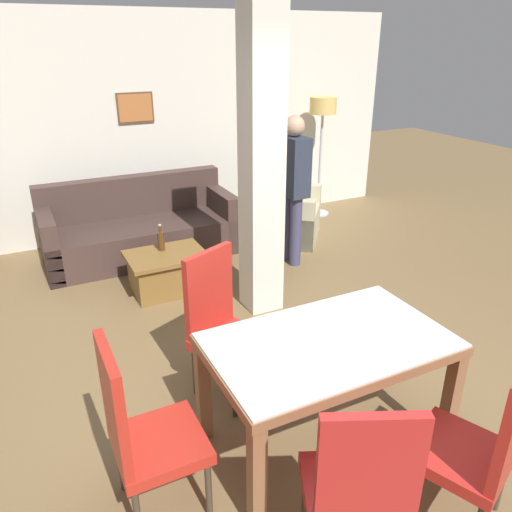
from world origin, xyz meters
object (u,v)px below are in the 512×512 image
object	(u,v)px
dining_chair_far_left	(222,322)
dining_chair_near_right	(483,442)
dining_table	(328,363)
standing_person	(293,182)
sofa	(140,231)
dining_chair_near_left	(359,488)
armchair	(281,216)
bottle	(161,240)
floor_lamp	(323,116)
dining_chair_head_left	(141,430)
coffee_table	(167,272)

from	to	relation	value
dining_chair_far_left	dining_chair_near_right	world-z (taller)	same
dining_table	standing_person	bearing A→B (deg)	64.24
dining_chair_near_right	sofa	size ratio (longest dim) A/B	0.49
dining_table	sofa	size ratio (longest dim) A/B	0.66
dining_chair_near_left	sofa	size ratio (longest dim) A/B	0.49
armchair	bottle	distance (m)	1.89
dining_chair_far_left	floor_lamp	world-z (taller)	floor_lamp
armchair	floor_lamp	bearing A→B (deg)	159.97
dining_table	dining_chair_near_right	world-z (taller)	dining_chair_near_right
dining_chair_near_left	dining_chair_near_right	bearing A→B (deg)	20.36
dining_chair_head_left	standing_person	bearing A→B (deg)	136.95
bottle	coffee_table	bearing A→B (deg)	-86.24
bottle	floor_lamp	bearing A→B (deg)	24.84
floor_lamp	standing_person	size ratio (longest dim) A/B	1.00
dining_chair_near_left	dining_chair_head_left	xyz separation A→B (m)	(-0.78, 0.79, 0.00)
dining_chair_near_right	coffee_table	xyz separation A→B (m)	(-0.62, 3.29, -0.34)
sofa	dining_table	bearing A→B (deg)	94.55
dining_chair_near_right	armchair	size ratio (longest dim) A/B	0.89
dining_chair_far_left	dining_chair_head_left	bearing A→B (deg)	20.96
dining_chair_far_left	floor_lamp	size ratio (longest dim) A/B	0.64
coffee_table	dining_chair_near_left	bearing A→B (deg)	-91.59
dining_chair_far_left	sofa	size ratio (longest dim) A/B	0.49
dining_chair_near_right	standing_person	size ratio (longest dim) A/B	0.64
dining_chair_head_left	sofa	world-z (taller)	dining_chair_head_left
coffee_table	floor_lamp	distance (m)	3.24
dining_chair_near_left	bottle	distance (m)	3.35
sofa	standing_person	size ratio (longest dim) A/B	1.31
dining_chair_far_left	sofa	xyz separation A→B (m)	(0.08, 2.68, -0.25)
coffee_table	dining_chair_near_right	bearing A→B (deg)	-79.25
bottle	dining_table	bearing A→B (deg)	-83.86
dining_table	dining_chair_head_left	xyz separation A→B (m)	(-1.14, 0.00, -0.04)
standing_person	sofa	bearing A→B (deg)	54.80
dining_chair_far_left	sofa	distance (m)	2.69
dining_chair_near_right	standing_person	distance (m)	3.48
bottle	standing_person	world-z (taller)	standing_person
coffee_table	standing_person	xyz separation A→B (m)	(1.48, 0.07, 0.74)
dining_chair_far_left	dining_chair_near_right	distance (m)	1.77
coffee_table	standing_person	bearing A→B (deg)	2.52
floor_lamp	bottle	bearing A→B (deg)	-155.16
bottle	sofa	bearing A→B (deg)	90.03
standing_person	dining_chair_head_left	bearing A→B (deg)	134.44
sofa	bottle	bearing A→B (deg)	90.03
dining_table	dining_chair_near_left	size ratio (longest dim) A/B	1.34
dining_chair_far_left	standing_person	bearing A→B (deg)	-156.73
dining_chair_head_left	dining_chair_near_left	bearing A→B (deg)	44.68
armchair	bottle	size ratio (longest dim) A/B	4.34
dining_chair_far_left	coffee_table	size ratio (longest dim) A/B	1.38
dining_chair_near_right	coffee_table	bearing A→B (deg)	77.73
armchair	coffee_table	distance (m)	1.91
dining_table	dining_chair_far_left	bearing A→B (deg)	114.43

